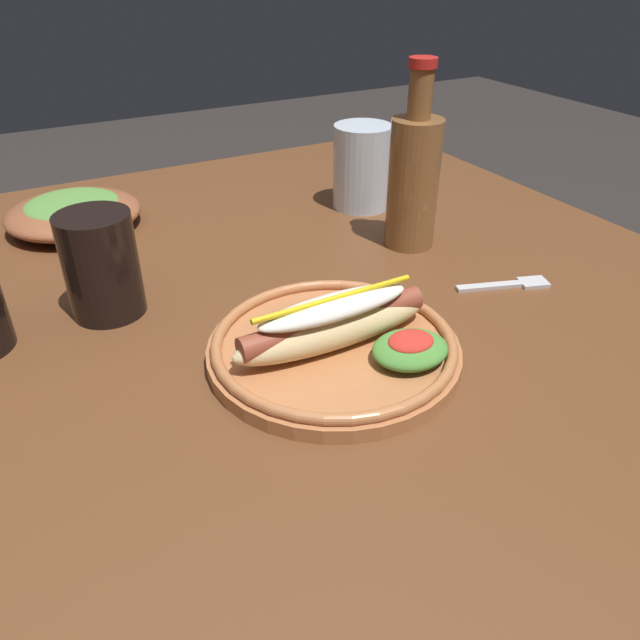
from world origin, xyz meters
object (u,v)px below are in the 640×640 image
at_px(extra_cup, 101,265).
at_px(glass_bottle, 414,177).
at_px(side_bowl, 73,211).
at_px(fork, 510,285).
at_px(hot_dog_plate, 338,341).
at_px(water_cup, 362,167).

xyz_separation_m(extra_cup, glass_bottle, (0.42, -0.01, 0.04)).
distance_m(glass_bottle, side_bowl, 0.51).
height_order(fork, extra_cup, extra_cup).
relative_size(fork, side_bowl, 0.60).
bearing_deg(hot_dog_plate, glass_bottle, 40.30).
bearing_deg(water_cup, glass_bottle, -95.89).
xyz_separation_m(hot_dog_plate, water_cup, (0.25, 0.35, 0.04)).
bearing_deg(extra_cup, water_cup, 18.03).
relative_size(extra_cup, side_bowl, 0.62).
relative_size(hot_dog_plate, side_bowl, 1.34).
height_order(fork, side_bowl, side_bowl).
xyz_separation_m(hot_dog_plate, fork, (0.27, 0.03, -0.02)).
xyz_separation_m(fork, extra_cup, (-0.46, 0.18, 0.06)).
relative_size(extra_cup, glass_bottle, 0.49).
relative_size(hot_dog_plate, extra_cup, 2.17).
relative_size(water_cup, extra_cup, 1.07).
bearing_deg(fork, side_bowl, 153.06).
bearing_deg(extra_cup, fork, -21.61).
bearing_deg(glass_bottle, fork, -77.11).
height_order(hot_dog_plate, water_cup, water_cup).
height_order(water_cup, side_bowl, water_cup).
height_order(fork, water_cup, water_cup).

